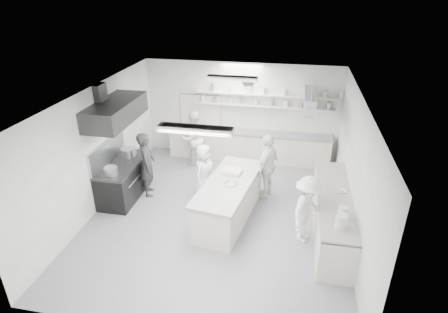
% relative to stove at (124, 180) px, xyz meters
% --- Properties ---
extents(floor, '(6.00, 7.00, 0.02)m').
position_rel_stove_xyz_m(floor, '(2.60, -0.40, -0.46)').
color(floor, '#91909A').
rests_on(floor, ground).
extents(ceiling, '(6.00, 7.00, 0.02)m').
position_rel_stove_xyz_m(ceiling, '(2.60, -0.40, 2.56)').
color(ceiling, white).
rests_on(ceiling, wall_back).
extents(wall_back, '(6.00, 0.04, 3.00)m').
position_rel_stove_xyz_m(wall_back, '(2.60, 3.10, 1.05)').
color(wall_back, silver).
rests_on(wall_back, floor).
extents(wall_front, '(6.00, 0.04, 3.00)m').
position_rel_stove_xyz_m(wall_front, '(2.60, -3.90, 1.05)').
color(wall_front, silver).
rests_on(wall_front, floor).
extents(wall_left, '(0.04, 7.00, 3.00)m').
position_rel_stove_xyz_m(wall_left, '(-0.40, -0.40, 1.05)').
color(wall_left, silver).
rests_on(wall_left, floor).
extents(wall_right, '(0.04, 7.00, 3.00)m').
position_rel_stove_xyz_m(wall_right, '(5.60, -0.40, 1.05)').
color(wall_right, silver).
rests_on(wall_right, floor).
extents(stove, '(0.80, 1.80, 0.90)m').
position_rel_stove_xyz_m(stove, '(0.00, 0.00, 0.00)').
color(stove, black).
rests_on(stove, floor).
extents(exhaust_hood, '(0.85, 2.00, 0.50)m').
position_rel_stove_xyz_m(exhaust_hood, '(0.00, -0.00, 1.90)').
color(exhaust_hood, '#2A2A2B').
rests_on(exhaust_hood, wall_left).
extents(back_counter, '(5.00, 0.60, 0.92)m').
position_rel_stove_xyz_m(back_counter, '(2.90, 2.80, 0.01)').
color(back_counter, beige).
rests_on(back_counter, floor).
extents(shelf_lower, '(4.20, 0.26, 0.04)m').
position_rel_stove_xyz_m(shelf_lower, '(3.30, 2.97, 1.30)').
color(shelf_lower, beige).
rests_on(shelf_lower, wall_back).
extents(shelf_upper, '(4.20, 0.26, 0.04)m').
position_rel_stove_xyz_m(shelf_upper, '(3.30, 2.97, 1.65)').
color(shelf_upper, beige).
rests_on(shelf_upper, wall_back).
extents(pass_through_window, '(1.30, 0.04, 1.00)m').
position_rel_stove_xyz_m(pass_through_window, '(1.30, 3.08, 1.00)').
color(pass_through_window, black).
rests_on(pass_through_window, wall_back).
extents(wall_clock, '(0.32, 0.05, 0.32)m').
position_rel_stove_xyz_m(wall_clock, '(2.80, 3.06, 2.00)').
color(wall_clock, white).
rests_on(wall_clock, wall_back).
extents(right_counter, '(0.74, 3.30, 0.94)m').
position_rel_stove_xyz_m(right_counter, '(5.25, -0.60, 0.02)').
color(right_counter, beige).
rests_on(right_counter, floor).
extents(pot_rack, '(0.30, 1.60, 0.40)m').
position_rel_stove_xyz_m(pot_rack, '(4.60, 2.00, 1.85)').
color(pot_rack, '#AAACB2').
rests_on(pot_rack, ceiling).
extents(light_fixture_front, '(1.30, 0.25, 0.10)m').
position_rel_stove_xyz_m(light_fixture_front, '(2.60, -2.20, 2.49)').
color(light_fixture_front, beige).
rests_on(light_fixture_front, ceiling).
extents(light_fixture_rear, '(1.30, 0.25, 0.10)m').
position_rel_stove_xyz_m(light_fixture_rear, '(2.60, 1.40, 2.49)').
color(light_fixture_rear, beige).
rests_on(light_fixture_rear, ceiling).
extents(prep_island, '(1.31, 2.64, 0.93)m').
position_rel_stove_xyz_m(prep_island, '(2.86, -0.46, 0.02)').
color(prep_island, beige).
rests_on(prep_island, floor).
extents(stove_pot, '(0.37, 0.37, 0.29)m').
position_rel_stove_xyz_m(stove_pot, '(0.00, 0.40, 0.60)').
color(stove_pot, '#AAACB2').
rests_on(stove_pot, stove).
extents(cook_stove, '(0.60, 0.74, 1.75)m').
position_rel_stove_xyz_m(cook_stove, '(0.57, 0.22, 0.42)').
color(cook_stove, '#2A2A2C').
rests_on(cook_stove, floor).
extents(cook_back, '(1.05, 1.02, 1.71)m').
position_rel_stove_xyz_m(cook_back, '(1.28, 2.18, 0.40)').
color(cook_back, white).
rests_on(cook_back, floor).
extents(cook_island_left, '(0.63, 0.81, 1.46)m').
position_rel_stove_xyz_m(cook_island_left, '(2.05, 0.39, 0.28)').
color(cook_island_left, white).
rests_on(cook_island_left, floor).
extents(cook_island_right, '(0.75, 1.10, 1.74)m').
position_rel_stove_xyz_m(cook_island_right, '(3.66, 0.73, 0.42)').
color(cook_island_right, white).
rests_on(cook_island_right, floor).
extents(cook_right, '(0.94, 1.15, 1.55)m').
position_rel_stove_xyz_m(cook_right, '(4.66, -0.97, 0.33)').
color(cook_right, white).
rests_on(cook_right, floor).
extents(bowl_island_a, '(0.36, 0.36, 0.07)m').
position_rel_stove_xyz_m(bowl_island_a, '(2.93, -0.55, 0.51)').
color(bowl_island_a, '#AAACB2').
rests_on(bowl_island_a, prep_island).
extents(bowl_island_b, '(0.19, 0.19, 0.06)m').
position_rel_stove_xyz_m(bowl_island_b, '(2.59, -1.04, 0.51)').
color(bowl_island_b, beige).
rests_on(bowl_island_b, prep_island).
extents(bowl_right, '(0.33, 0.33, 0.06)m').
position_rel_stove_xyz_m(bowl_right, '(5.36, -0.39, 0.52)').
color(bowl_right, beige).
rests_on(bowl_right, right_counter).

